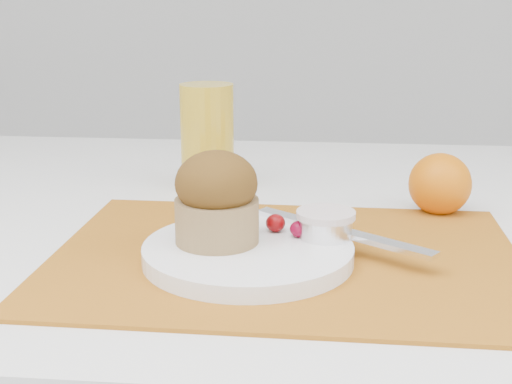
# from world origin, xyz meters

# --- Properties ---
(placemat) EXTENTS (0.46, 0.34, 0.00)m
(placemat) POSITION_xyz_m (-0.03, -0.11, 0.75)
(placemat) COLOR #A86017
(placemat) RESTS_ON table
(plate) EXTENTS (0.21, 0.21, 0.02)m
(plate) POSITION_xyz_m (-0.07, -0.13, 0.76)
(plate) COLOR white
(plate) RESTS_ON placemat
(ramekin) EXTENTS (0.05, 0.05, 0.02)m
(ramekin) POSITION_xyz_m (0.01, -0.10, 0.78)
(ramekin) COLOR white
(ramekin) RESTS_ON plate
(cream) EXTENTS (0.06, 0.06, 0.01)m
(cream) POSITION_xyz_m (0.01, -0.10, 0.79)
(cream) COLOR silver
(cream) RESTS_ON ramekin
(raspberry_near) EXTENTS (0.02, 0.02, 0.02)m
(raspberry_near) POSITION_xyz_m (-0.04, -0.09, 0.78)
(raspberry_near) COLOR #520204
(raspberry_near) RESTS_ON plate
(raspberry_far) EXTENTS (0.02, 0.02, 0.02)m
(raspberry_far) POSITION_xyz_m (-0.02, -0.10, 0.78)
(raspberry_far) COLOR #570218
(raspberry_far) RESTS_ON plate
(butter_knife) EXTENTS (0.18, 0.14, 0.01)m
(butter_knife) POSITION_xyz_m (0.02, -0.09, 0.77)
(butter_knife) COLOR white
(butter_knife) RESTS_ON plate
(orange) EXTENTS (0.07, 0.07, 0.07)m
(orange) POSITION_xyz_m (0.14, 0.05, 0.79)
(orange) COLOR orange
(orange) RESTS_ON table
(juice_glass) EXTENTS (0.08, 0.08, 0.14)m
(juice_glass) POSITION_xyz_m (-0.15, 0.14, 0.82)
(juice_glass) COLOR gold
(juice_glass) RESTS_ON table
(muffin) EXTENTS (0.10, 0.10, 0.09)m
(muffin) POSITION_xyz_m (-0.10, -0.12, 0.81)
(muffin) COLOR #9B7A4B
(muffin) RESTS_ON plate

